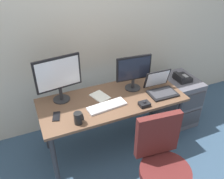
{
  "coord_description": "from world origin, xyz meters",
  "views": [
    {
      "loc": [
        -0.82,
        -1.89,
        2.14
      ],
      "look_at": [
        0.0,
        0.0,
        0.82
      ],
      "focal_mm": 37.16,
      "sensor_mm": 36.0,
      "label": 1
    }
  ],
  "objects": [
    {
      "name": "ground_plane",
      "position": [
        0.0,
        0.0,
        0.0
      ],
      "size": [
        8.0,
        8.0,
        0.0
      ],
      "primitive_type": "plane",
      "color": "#344D65"
    },
    {
      "name": "back_wall",
      "position": [
        0.0,
        0.68,
        1.4
      ],
      "size": [
        6.0,
        0.1,
        2.8
      ],
      "primitive_type": "cube",
      "color": "beige",
      "rests_on": "ground"
    },
    {
      "name": "desk",
      "position": [
        0.0,
        0.0,
        0.62
      ],
      "size": [
        1.57,
        0.67,
        0.7
      ],
      "color": "brown",
      "rests_on": "ground"
    },
    {
      "name": "file_cabinet",
      "position": [
        1.02,
        0.11,
        0.33
      ],
      "size": [
        0.42,
        0.53,
        0.65
      ],
      "color": "#585760",
      "rests_on": "ground"
    },
    {
      "name": "desk_phone",
      "position": [
        1.01,
        0.09,
        0.69
      ],
      "size": [
        0.17,
        0.2,
        0.09
      ],
      "color": "black",
      "rests_on": "file_cabinet"
    },
    {
      "name": "office_chair",
      "position": [
        0.11,
        -0.84,
        0.44
      ],
      "size": [
        0.52,
        0.52,
        0.95
      ],
      "color": "black",
      "rests_on": "ground"
    },
    {
      "name": "monitor_main",
      "position": [
        -0.51,
        0.2,
        0.99
      ],
      "size": [
        0.48,
        0.18,
        0.5
      ],
      "color": "#262628",
      "rests_on": "desk"
    },
    {
      "name": "monitor_side",
      "position": [
        0.31,
        0.1,
        0.93
      ],
      "size": [
        0.41,
        0.18,
        0.4
      ],
      "color": "#262628",
      "rests_on": "desk"
    },
    {
      "name": "keyboard",
      "position": [
        -0.11,
        -0.11,
        0.71
      ],
      "size": [
        0.42,
        0.17,
        0.03
      ],
      "color": "silver",
      "rests_on": "desk"
    },
    {
      "name": "laptop",
      "position": [
        0.56,
        -0.09,
        0.75
      ],
      "size": [
        0.32,
        0.29,
        0.23
      ],
      "color": "black",
      "rests_on": "desk"
    },
    {
      "name": "trackball_mouse",
      "position": [
        0.26,
        -0.25,
        0.72
      ],
      "size": [
        0.11,
        0.09,
        0.07
      ],
      "color": "black",
      "rests_on": "desk"
    },
    {
      "name": "coffee_mug",
      "position": [
        -0.44,
        -0.24,
        0.76
      ],
      "size": [
        0.09,
        0.08,
        0.12
      ],
      "color": "black",
      "rests_on": "desk"
    },
    {
      "name": "paper_notepad",
      "position": [
        -0.11,
        0.09,
        0.71
      ],
      "size": [
        0.2,
        0.24,
        0.01
      ],
      "primitive_type": "cube",
      "rotation": [
        0.0,
        0.0,
        0.31
      ],
      "color": "white",
      "rests_on": "desk"
    },
    {
      "name": "cell_phone",
      "position": [
        -0.62,
        -0.07,
        0.71
      ],
      "size": [
        0.11,
        0.16,
        0.01
      ],
      "primitive_type": "cube",
      "rotation": [
        0.0,
        0.0,
        -0.28
      ],
      "color": "black",
      "rests_on": "desk"
    }
  ]
}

